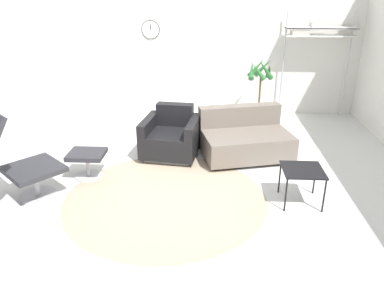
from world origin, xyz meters
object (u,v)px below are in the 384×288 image
Objects in this scene: armchair_red at (171,138)px; ottoman at (87,159)px; shelf_unit at (316,32)px; side_table at (303,172)px; potted_plant at (259,96)px; couch_low at (245,140)px.

ottoman is at bearing 44.49° from armchair_red.
shelf_unit reaches higher than armchair_red.
shelf_unit is at bearing 75.91° from side_table.
side_table is 2.93m from potted_plant.
potted_plant is (2.52, 2.41, 0.23)m from ottoman.
shelf_unit is (0.82, 3.27, 1.24)m from side_table.
potted_plant is at bearing -160.43° from shelf_unit.
side_table is (0.56, -1.31, 0.13)m from couch_low.
side_table is at bearing -104.09° from shelf_unit.
shelf_unit is (1.00, 0.35, 1.13)m from potted_plant.
ottoman is 1.01× the size of side_table.
potted_plant is at bearing 43.77° from ottoman.
potted_plant is 1.55m from shelf_unit.
armchair_red is 1.10m from couch_low.
shelf_unit reaches higher than side_table.
couch_low is at bearing 113.06° from side_table.
armchair_red reaches higher than side_table.
potted_plant is at bearing -117.53° from couch_low.
couch_low is at bearing -125.08° from shelf_unit.
armchair_red is at bearing 37.04° from ottoman.
couch_low is 1.67m from potted_plant.
side_table is 0.38× the size of potted_plant.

